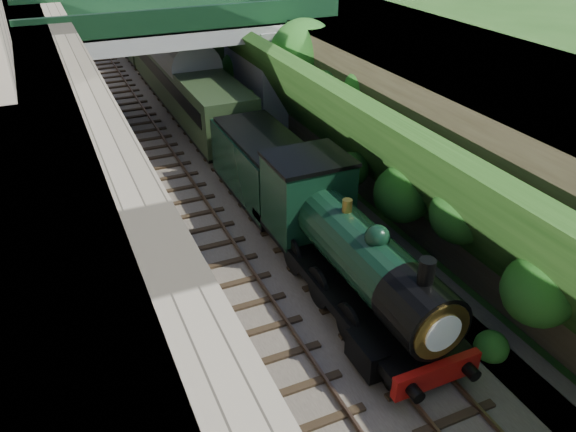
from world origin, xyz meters
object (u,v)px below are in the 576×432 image
Objects in this scene: locomotive at (347,251)px; tender at (263,170)px; road_bridge at (189,58)px; tree at (305,57)px.

locomotive is 7.37m from tender.
road_bridge is 1.56× the size of locomotive.
road_bridge is 6.61m from tree.
tree is at bearing -40.96° from road_bridge.
tree is 1.10× the size of tender.
tender is at bearing 90.00° from locomotive.
tree is 14.21m from locomotive.
road_bridge reaches higher than tender.
road_bridge reaches higher than locomotive.
road_bridge is 2.42× the size of tree.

